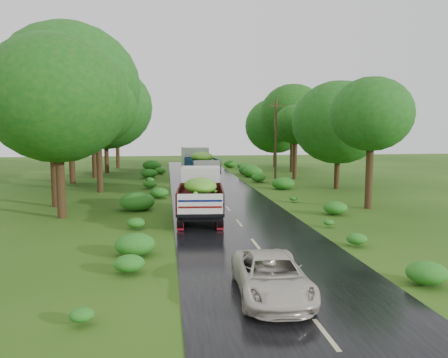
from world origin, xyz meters
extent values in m
plane|color=#1E410E|center=(0.00, 0.00, 0.00)|extent=(120.00, 120.00, 0.00)
cube|color=black|center=(0.00, 5.00, 0.01)|extent=(6.50, 80.00, 0.02)
cube|color=#BFB78C|center=(0.00, -8.00, 0.02)|extent=(0.12, 1.60, 0.00)
cube|color=#BFB78C|center=(0.00, -4.00, 0.02)|extent=(0.12, 1.60, 0.00)
cube|color=#BFB78C|center=(0.00, 0.00, 0.02)|extent=(0.12, 1.60, 0.00)
cube|color=#BFB78C|center=(0.00, 4.00, 0.02)|extent=(0.12, 1.60, 0.00)
cube|color=#BFB78C|center=(0.00, 8.00, 0.02)|extent=(0.12, 1.60, 0.00)
cube|color=#BFB78C|center=(0.00, 12.00, 0.02)|extent=(0.12, 1.60, 0.00)
cube|color=#BFB78C|center=(0.00, 16.00, 0.02)|extent=(0.12, 1.60, 0.00)
cube|color=#BFB78C|center=(0.00, 20.00, 0.02)|extent=(0.12, 1.60, 0.00)
cube|color=#BFB78C|center=(0.00, 24.00, 0.02)|extent=(0.12, 1.60, 0.00)
cube|color=#BFB78C|center=(0.00, 28.00, 0.02)|extent=(0.12, 1.60, 0.00)
cube|color=#BFB78C|center=(0.00, 32.00, 0.02)|extent=(0.12, 1.60, 0.00)
cube|color=#BFB78C|center=(0.00, 36.00, 0.02)|extent=(0.12, 1.60, 0.00)
cube|color=#BFB78C|center=(0.00, 40.00, 0.02)|extent=(0.12, 1.60, 0.00)
cube|color=black|center=(-1.85, 5.10, 0.62)|extent=(2.09, 5.51, 0.27)
cylinder|color=black|center=(-2.62, 7.13, 0.48)|extent=(0.35, 0.98, 0.96)
cylinder|color=black|center=(-0.77, 6.97, 0.48)|extent=(0.35, 0.98, 0.96)
cylinder|color=black|center=(-2.88, 3.95, 0.48)|extent=(0.35, 0.98, 0.96)
cylinder|color=black|center=(-1.03, 3.80, 0.48)|extent=(0.35, 0.98, 0.96)
cylinder|color=black|center=(-2.96, 2.98, 0.48)|extent=(0.35, 0.98, 0.96)
cylinder|color=black|center=(-1.11, 2.82, 0.48)|extent=(0.35, 0.98, 0.96)
cube|color=maroon|center=(-2.99, 2.65, 0.27)|extent=(0.33, 0.07, 0.43)
cube|color=maroon|center=(-1.14, 2.50, 0.27)|extent=(0.33, 0.07, 0.43)
cube|color=silver|center=(-1.68, 7.24, 1.66)|extent=(2.26, 1.99, 1.82)
cube|color=black|center=(-1.94, 4.10, 0.83)|extent=(2.53, 4.28, 0.15)
cube|color=#490D13|center=(-3.00, 4.18, 1.36)|extent=(0.42, 4.11, 0.91)
cube|color=#490D13|center=(-0.88, 4.01, 1.36)|extent=(0.42, 4.11, 0.91)
cube|color=#490D13|center=(-1.77, 6.11, 1.36)|extent=(2.20, 0.26, 0.91)
cube|color=silver|center=(-2.10, 2.09, 1.36)|extent=(2.20, 0.26, 0.91)
ellipsoid|color=#419B1C|center=(-1.94, 4.10, 1.93)|extent=(2.13, 3.60, 0.96)
cube|color=black|center=(-0.53, 23.22, 0.70)|extent=(2.53, 6.25, 0.30)
cylinder|color=black|center=(-1.81, 25.30, 0.54)|extent=(0.42, 1.11, 1.08)
cylinder|color=black|center=(0.27, 25.53, 0.54)|extent=(0.42, 1.11, 1.08)
cylinder|color=black|center=(-1.41, 21.73, 0.54)|extent=(0.42, 1.11, 1.08)
cylinder|color=black|center=(0.67, 21.96, 0.54)|extent=(0.42, 1.11, 1.08)
cylinder|color=black|center=(-1.29, 20.63, 0.54)|extent=(0.42, 1.11, 1.08)
cylinder|color=black|center=(0.79, 20.86, 0.54)|extent=(0.42, 1.11, 1.08)
cube|color=maroon|center=(-1.25, 20.26, 0.30)|extent=(0.37, 0.08, 0.49)
cube|color=maroon|center=(0.84, 20.50, 0.30)|extent=(0.37, 0.08, 0.49)
cube|color=silver|center=(-0.80, 25.63, 1.88)|extent=(2.60, 2.31, 2.05)
cube|color=black|center=(-0.40, 22.09, 0.94)|extent=(2.99, 4.89, 0.17)
cube|color=navy|center=(-1.59, 21.96, 1.54)|extent=(0.61, 4.62, 1.03)
cube|color=navy|center=(0.79, 22.23, 1.54)|extent=(0.61, 4.62, 1.03)
cube|color=navy|center=(-0.65, 24.35, 1.54)|extent=(2.48, 0.36, 1.03)
cube|color=silver|center=(-0.14, 19.83, 1.54)|extent=(2.48, 0.36, 1.03)
ellipsoid|color=#419B1C|center=(-0.40, 22.09, 2.18)|extent=(2.51, 4.11, 1.08)
imported|color=beige|center=(-0.70, -5.57, 0.60)|extent=(2.11, 4.24, 1.15)
cylinder|color=#382616|center=(5.96, 20.28, 3.63)|extent=(0.20, 0.20, 7.25)
cube|color=#382616|center=(5.96, 20.28, 6.71)|extent=(1.27, 0.11, 0.09)
cylinder|color=black|center=(-9.13, 6.60, 3.53)|extent=(0.45, 0.45, 7.07)
ellipsoid|color=#0D4812|center=(-9.13, 6.60, 6.22)|extent=(3.82, 3.82, 3.44)
cylinder|color=black|center=(-10.28, 10.17, 3.97)|extent=(0.47, 0.47, 7.94)
ellipsoid|color=#0D4812|center=(-10.28, 10.17, 6.99)|extent=(3.86, 3.86, 3.47)
cylinder|color=black|center=(-8.51, 16.09, 3.54)|extent=(0.45, 0.45, 7.07)
ellipsoid|color=#0D4812|center=(-8.51, 16.09, 6.22)|extent=(3.39, 3.39, 3.05)
cylinder|color=black|center=(-11.70, 21.93, 4.69)|extent=(0.51, 0.51, 9.38)
ellipsoid|color=#0D4812|center=(-11.70, 21.93, 8.25)|extent=(4.90, 4.90, 4.41)
cylinder|color=black|center=(-10.46, 26.09, 3.99)|extent=(0.47, 0.47, 7.97)
ellipsoid|color=#0D4812|center=(-10.46, 26.09, 7.02)|extent=(3.91, 3.91, 3.51)
cylinder|color=black|center=(-9.90, 30.57, 3.97)|extent=(0.47, 0.47, 7.93)
ellipsoid|color=#0D4812|center=(-9.90, 30.57, 6.98)|extent=(4.45, 4.45, 4.00)
cylinder|color=black|center=(-9.39, 36.73, 3.47)|extent=(0.45, 0.45, 6.93)
ellipsoid|color=#0D4812|center=(-9.39, 36.73, 6.10)|extent=(3.62, 3.62, 3.26)
cylinder|color=black|center=(8.27, 7.07, 3.16)|extent=(0.43, 0.43, 6.32)
ellipsoid|color=#1C4912|center=(8.27, 7.07, 5.56)|extent=(3.10, 3.10, 2.79)
cylinder|color=black|center=(9.75, 15.61, 2.96)|extent=(0.42, 0.42, 5.91)
ellipsoid|color=#1C4912|center=(9.75, 15.61, 5.20)|extent=(3.79, 3.79, 3.41)
cylinder|color=black|center=(8.40, 22.56, 2.92)|extent=(0.42, 0.42, 5.83)
ellipsoid|color=#1C4912|center=(8.40, 22.56, 5.13)|extent=(2.85, 2.85, 2.57)
cylinder|color=black|center=(10.07, 29.19, 3.62)|extent=(0.45, 0.45, 7.24)
ellipsoid|color=#1C4912|center=(10.07, 29.19, 6.37)|extent=(3.75, 3.75, 3.38)
cylinder|color=black|center=(9.73, 35.31, 2.89)|extent=(0.42, 0.42, 5.78)
ellipsoid|color=#1C4912|center=(9.73, 35.31, 5.08)|extent=(3.87, 3.87, 3.48)
camera|label=1|loc=(-3.57, -17.14, 4.71)|focal=35.00mm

